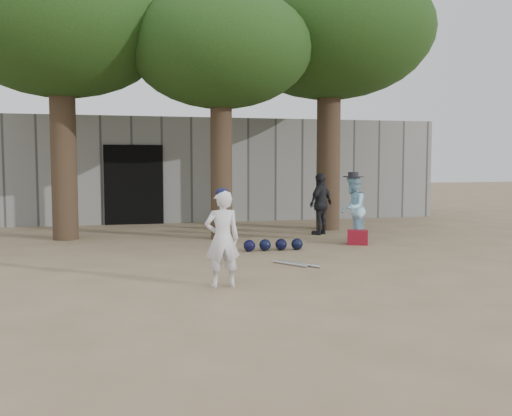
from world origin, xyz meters
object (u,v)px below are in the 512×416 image
object	(u,v)px
boy_player	(222,239)
spectator_blue	(353,209)
red_bag	(358,237)
spectator_dark	(321,204)

from	to	relation	value
boy_player	spectator_blue	xyz separation A→B (m)	(3.55, 3.70, 0.05)
boy_player	red_bag	size ratio (longest dim) A/B	3.19
spectator_dark	boy_player	bearing A→B (deg)	18.84
boy_player	spectator_dark	bearing A→B (deg)	-125.13
boy_player	spectator_dark	distance (m)	6.07
spectator_blue	spectator_dark	world-z (taller)	spectator_dark
boy_player	red_bag	xyz separation A→B (m)	(3.50, 3.32, -0.52)
boy_player	red_bag	distance (m)	4.86
boy_player	spectator_blue	bearing A→B (deg)	-135.68
spectator_blue	red_bag	bearing A→B (deg)	27.35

